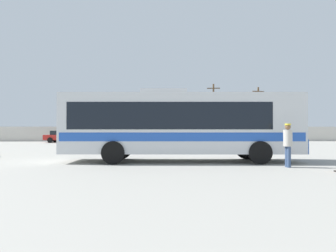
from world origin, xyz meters
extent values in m
plane|color=gray|center=(0.00, 10.00, 0.00)|extent=(300.00, 300.00, 0.00)
cube|color=beige|center=(0.00, 25.40, 0.98)|extent=(80.00, 0.30, 1.96)
cube|color=silver|center=(-0.85, -0.28, 1.84)|extent=(11.31, 2.88, 2.80)
cube|color=black|center=(-1.41, -0.26, 2.18)|extent=(9.29, 2.85, 1.23)
cube|color=#2351B2|center=(-0.85, -0.28, 1.23)|extent=(11.08, 2.90, 0.39)
cube|color=#19212D|center=(4.78, -0.44, 2.34)|extent=(0.11, 2.30, 1.46)
cube|color=#2351B2|center=(4.79, -0.44, 0.78)|extent=(0.13, 2.50, 0.67)
cube|color=#B2B2B2|center=(-1.69, -0.25, 3.36)|extent=(2.24, 1.47, 0.24)
cylinder|color=black|center=(2.67, 0.84, 0.52)|extent=(1.05, 0.33, 1.04)
cylinder|color=black|center=(2.60, -1.60, 0.52)|extent=(1.05, 0.33, 1.04)
cylinder|color=black|center=(-3.90, 1.04, 0.52)|extent=(1.05, 0.33, 1.04)
cylinder|color=black|center=(-3.97, -1.41, 0.52)|extent=(1.05, 0.33, 1.04)
cylinder|color=#33476B|center=(3.39, -2.61, 0.43)|extent=(0.16, 0.16, 0.86)
cylinder|color=#33476B|center=(3.40, -2.77, 0.43)|extent=(0.16, 0.16, 0.86)
cylinder|color=#B7B2A8|center=(3.39, -2.69, 1.20)|extent=(0.38, 0.38, 0.68)
sphere|color=brown|center=(3.39, -2.69, 1.66)|extent=(0.23, 0.23, 0.23)
cylinder|color=yellow|center=(3.39, -2.69, 1.77)|extent=(0.25, 0.25, 0.07)
cube|color=red|center=(-13.36, 21.67, 0.62)|extent=(4.58, 1.99, 0.61)
cube|color=black|center=(-13.59, 21.66, 1.18)|extent=(2.55, 1.76, 0.50)
cylinder|color=black|center=(-12.00, 22.61, 0.32)|extent=(0.65, 0.25, 0.64)
cylinder|color=black|center=(-11.93, 20.85, 0.32)|extent=(0.65, 0.25, 0.64)
cylinder|color=black|center=(-14.80, 22.49, 0.32)|extent=(0.65, 0.25, 0.64)
cylinder|color=black|center=(-14.72, 20.73, 0.32)|extent=(0.65, 0.25, 0.64)
cube|color=#B7BABF|center=(-7.93, 21.86, 0.65)|extent=(4.69, 2.11, 0.66)
cube|color=black|center=(-7.70, 21.84, 1.25)|extent=(2.63, 1.82, 0.54)
cylinder|color=black|center=(-9.40, 21.07, 0.32)|extent=(0.65, 0.26, 0.64)
cylinder|color=black|center=(-9.28, 22.83, 0.32)|extent=(0.65, 0.26, 0.64)
cylinder|color=black|center=(-6.57, 20.88, 0.32)|extent=(0.65, 0.26, 0.64)
cylinder|color=black|center=(-6.45, 22.64, 0.32)|extent=(0.65, 0.26, 0.64)
cylinder|color=#4C3823|center=(12.38, 28.17, 3.84)|extent=(0.24, 0.24, 7.68)
cube|color=#473321|center=(12.38, 28.17, 7.08)|extent=(1.78, 0.51, 0.12)
cylinder|color=#4C3823|center=(5.71, 27.29, 4.00)|extent=(0.24, 0.24, 7.99)
cube|color=#473321|center=(5.71, 27.29, 7.39)|extent=(1.80, 0.35, 0.12)
cylinder|color=brown|center=(-12.80, 29.14, 1.10)|extent=(0.32, 0.32, 2.20)
ellipsoid|color=#38752D|center=(-12.80, 29.14, 4.17)|extent=(5.62, 5.62, 4.78)
cylinder|color=brown|center=(0.25, 28.61, 1.15)|extent=(0.32, 0.32, 2.30)
ellipsoid|color=#2D6628|center=(0.25, 28.61, 3.94)|extent=(4.69, 4.69, 3.99)
camera|label=1|loc=(-1.89, -14.97, 1.55)|focal=32.27mm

